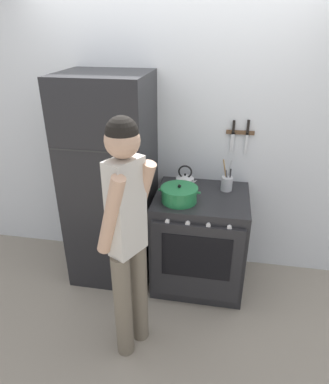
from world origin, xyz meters
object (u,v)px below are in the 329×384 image
object	(u,v)px
stove_range	(200,240)
refrigerator	(111,183)
tea_kettle	(185,181)
person	(127,232)
utensil_jar	(227,183)
dutch_oven_pot	(179,194)

from	to	relation	value
stove_range	refrigerator	bearing A→B (deg)	177.05
tea_kettle	person	xyz separation A→B (m)	(-0.25, -0.96, 0.05)
stove_range	tea_kettle	bearing A→B (deg)	134.96
refrigerator	utensil_jar	bearing A→B (deg)	7.38
refrigerator	stove_range	xyz separation A→B (m)	(0.81, -0.04, -0.48)
refrigerator	tea_kettle	bearing A→B (deg)	10.78
tea_kettle	utensil_jar	world-z (taller)	utensil_jar
stove_range	person	size ratio (longest dim) A/B	0.51
stove_range	person	world-z (taller)	person
stove_range	person	distance (m)	1.05
tea_kettle	stove_range	bearing A→B (deg)	-45.04
dutch_oven_pot	refrigerator	bearing A→B (deg)	166.43
dutch_oven_pot	utensil_jar	xyz separation A→B (m)	(0.38, 0.28, 0.00)
refrigerator	utensil_jar	world-z (taller)	refrigerator
refrigerator	tea_kettle	size ratio (longest dim) A/B	8.92
stove_range	person	xyz separation A→B (m)	(-0.42, -0.80, 0.54)
tea_kettle	utensil_jar	size ratio (longest dim) A/B	0.74
dutch_oven_pot	person	world-z (taller)	person
refrigerator	tea_kettle	xyz separation A→B (m)	(0.64, 0.12, 0.02)
dutch_oven_pot	person	distance (m)	0.73
stove_range	tea_kettle	world-z (taller)	tea_kettle
stove_range	tea_kettle	xyz separation A→B (m)	(-0.16, 0.16, 0.50)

